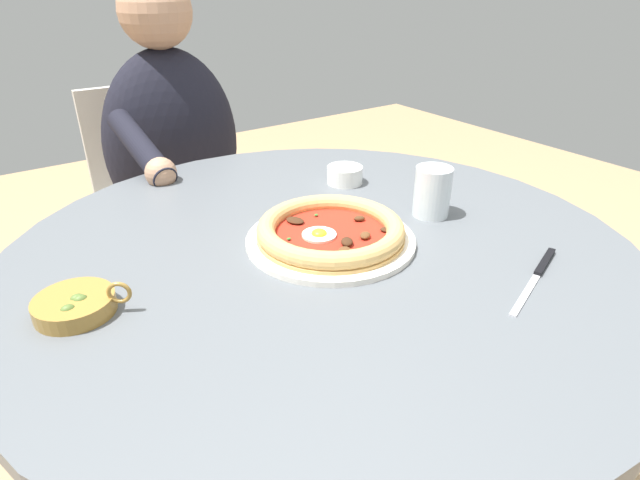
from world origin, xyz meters
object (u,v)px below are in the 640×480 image
Objects in this scene: water_glass at (432,195)px; olive_pan at (76,305)px; diner_person at (182,209)px; ramekin_capers at (345,174)px; pizza_on_plate at (330,232)px; steak_knife at (540,270)px; cafe_chair_diner at (166,193)px; dining_table at (321,310)px.

water_glass is 0.77× the size of olive_pan.
ramekin_capers is at bearing -71.05° from diner_person.
ramekin_capers is at bearing 98.13° from water_glass.
pizza_on_plate is 0.23m from water_glass.
steak_knife is at bearing -93.51° from water_glass.
diner_person is 1.37× the size of cafe_chair_diner.
water_glass is (0.24, -0.02, 0.18)m from dining_table.
diner_person is (0.41, 0.72, -0.23)m from olive_pan.
ramekin_capers is (0.19, 0.21, 0.00)m from pizza_on_plate.
steak_knife is at bearing -52.36° from pizza_on_plate.
olive_pan is (-0.60, -0.17, -0.01)m from ramekin_capers.
pizza_on_plate is 0.35× the size of cafe_chair_diner.
diner_person is at bearing 89.63° from pizza_on_plate.
diner_person is at bearing 105.87° from water_glass.
steak_knife is at bearing -87.95° from ramekin_capers.
diner_person is (-0.20, 1.02, -0.22)m from steak_knife.
cafe_chair_diner reaches higher than dining_table.
cafe_chair_diner reaches higher than steak_knife.
cafe_chair_diner is at bearing 63.99° from olive_pan.
olive_pan is at bearing 175.40° from pizza_on_plate.
cafe_chair_diner is (-0.21, 0.91, -0.26)m from water_glass.
cafe_chair_diner is (0.03, 0.89, -0.08)m from dining_table.
dining_table is 0.42m from olive_pan.
dining_table is 0.38m from steak_knife.
olive_pan is at bearing -119.92° from diner_person.
ramekin_capers is (-0.02, 0.48, 0.02)m from steak_knife.
cafe_chair_diner reaches higher than olive_pan.
steak_knife is 0.25× the size of cafe_chair_diner.
dining_table is 0.90m from cafe_chair_diner.
pizza_on_plate is 0.41m from olive_pan.
diner_person is at bearing 101.29° from steak_knife.
dining_table is 5.14× the size of steak_knife.
ramekin_capers is 0.09× the size of cafe_chair_diner.
cafe_chair_diner is (0.01, 0.89, -0.23)m from pizza_on_plate.
pizza_on_plate is at bearing -4.60° from olive_pan.
dining_table is at bearing -135.30° from ramekin_capers.
pizza_on_plate reaches higher than ramekin_capers.
water_glass is at bearing -74.13° from diner_person.
water_glass is at bearing -4.40° from dining_table.
pizza_on_plate is (0.02, 0.00, 0.15)m from dining_table.
pizza_on_plate is at bearing -132.82° from ramekin_capers.
steak_knife is 1.69× the size of olive_pan.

